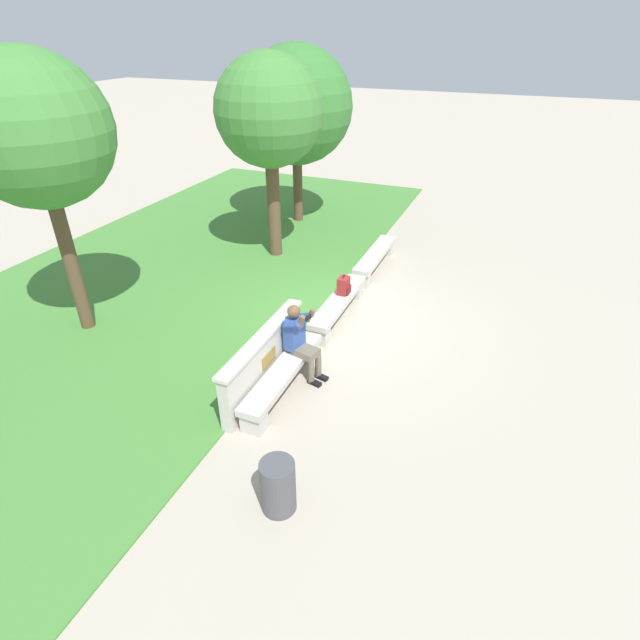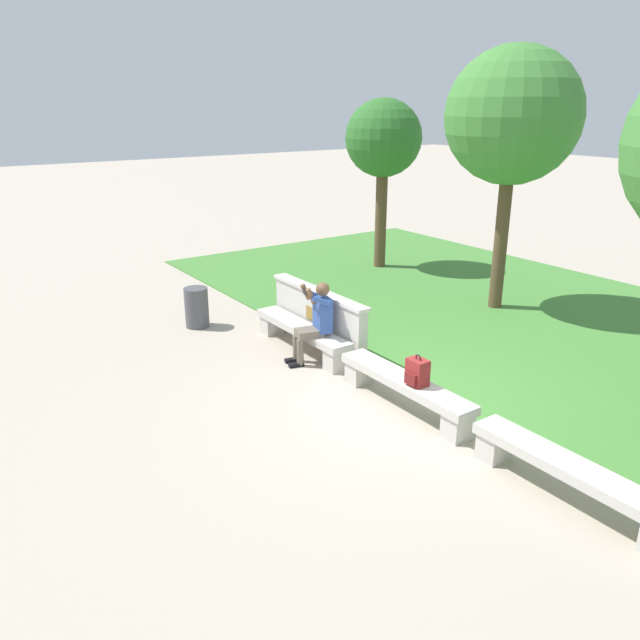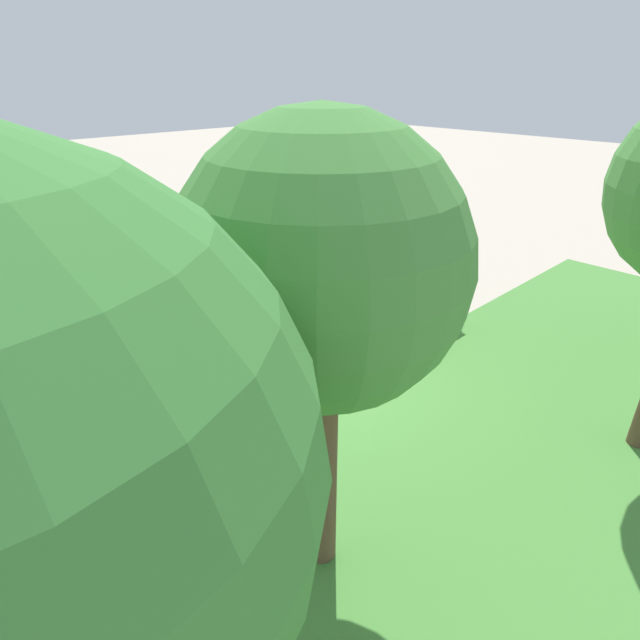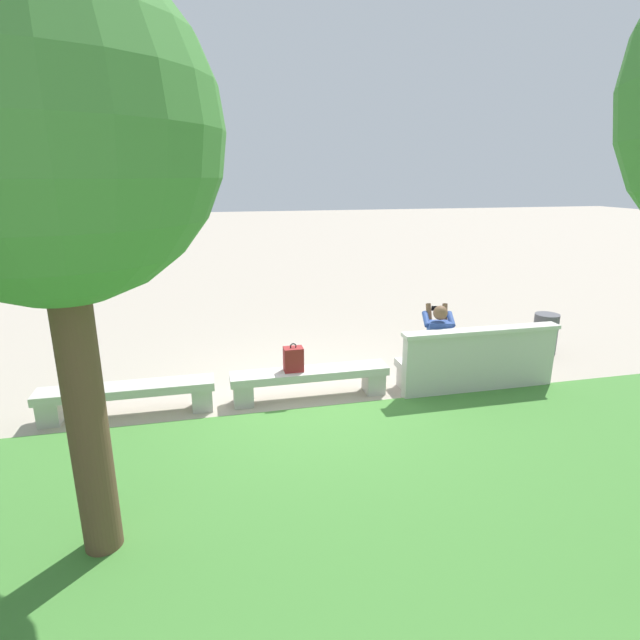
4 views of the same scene
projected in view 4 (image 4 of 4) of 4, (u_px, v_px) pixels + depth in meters
ground_plane at (310, 397)px, 7.50m from camera, size 80.00×80.00×0.00m
bench_main at (468, 364)px, 7.96m from camera, size 2.35×0.40×0.45m
bench_near at (310, 378)px, 7.41m from camera, size 2.35×0.40×0.45m
bench_mid at (128, 395)px, 6.87m from camera, size 2.35×0.40×0.45m
backrest_wall_with_plaque at (480, 360)px, 7.59m from camera, size 2.52×0.24×1.01m
person_photographer at (437, 340)px, 7.80m from camera, size 0.53×0.78×1.32m
backpack at (293, 359)px, 7.29m from camera, size 0.28×0.24×0.43m
tree_behind_wall at (45, 135)px, 3.51m from camera, size 2.52×2.52×4.79m
trash_bin at (545, 334)px, 9.30m from camera, size 0.44×0.44×0.75m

